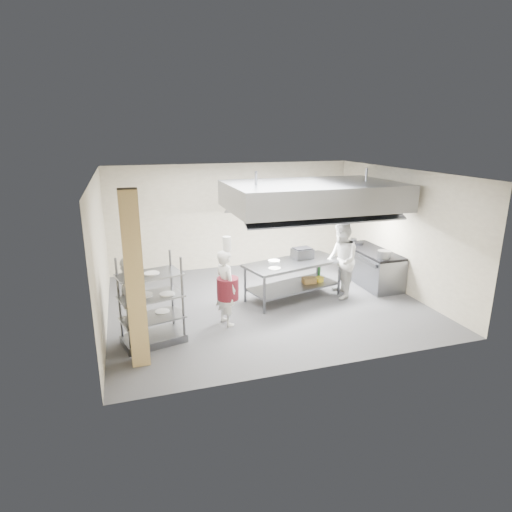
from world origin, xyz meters
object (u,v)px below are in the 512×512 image
object	(u,v)px
chef_head	(226,288)
island	(293,280)
pass_rack	(151,301)
chef_line	(341,260)
chef_plating	(130,299)
stockpot	(383,255)
griddle	(302,253)
cooking_range	(370,267)

from	to	relation	value
chef_head	island	bearing A→B (deg)	-80.24
pass_rack	chef_line	bearing A→B (deg)	-0.92
chef_plating	stockpot	size ratio (longest dim) A/B	5.77
stockpot	chef_plating	bearing A→B (deg)	-173.38
pass_rack	chef_head	xyz separation A→B (m)	(1.51, 0.39, -0.04)
island	pass_rack	xyz separation A→B (m)	(-3.36, -1.31, 0.38)
chef_line	island	bearing A→B (deg)	-88.02
island	griddle	world-z (taller)	griddle
pass_rack	chef_head	world-z (taller)	pass_rack
island	stockpot	xyz separation A→B (m)	(2.18, -0.36, 0.54)
pass_rack	cooking_range	size ratio (longest dim) A/B	0.84
island	chef_line	size ratio (longest dim) A/B	1.28
pass_rack	cooking_range	distance (m)	5.98
chef_line	chef_plating	size ratio (longest dim) A/B	1.11
chef_head	chef_line	world-z (taller)	chef_line
pass_rack	chef_plating	distance (m)	0.45
island	chef_plating	xyz separation A→B (m)	(-3.73, -1.05, 0.37)
cooking_range	griddle	xyz separation A→B (m)	(-2.03, -0.18, 0.60)
cooking_range	stockpot	bearing A→B (deg)	-102.51
cooking_range	chef_head	size ratio (longest dim) A/B	1.25
griddle	stockpot	size ratio (longest dim) A/B	1.63
chef_plating	griddle	bearing A→B (deg)	93.74
stockpot	chef_line	bearing A→B (deg)	173.81
pass_rack	cooking_range	bearing A→B (deg)	2.49
island	chef_plating	bearing A→B (deg)	-179.23
chef_head	stockpot	distance (m)	4.08
island	chef_line	world-z (taller)	chef_line
chef_head	cooking_range	bearing A→B (deg)	-88.99
island	pass_rack	bearing A→B (deg)	-173.65
chef_head	chef_plating	distance (m)	1.88
pass_rack	chef_head	distance (m)	1.56
chef_head	griddle	distance (m)	2.47
chef_head	chef_plating	world-z (taller)	chef_plating
island	stockpot	size ratio (longest dim) A/B	8.17
chef_plating	cooking_range	bearing A→B (deg)	89.65
island	chef_head	bearing A→B (deg)	-168.62
cooking_range	stockpot	world-z (taller)	stockpot
chef_head	chef_plating	size ratio (longest dim) A/B	0.97
island	cooking_range	size ratio (longest dim) A/B	1.17
pass_rack	cooking_range	world-z (taller)	pass_rack
pass_rack	chef_line	xyz separation A→B (m)	(4.47, 1.06, 0.08)
chef_line	chef_plating	distance (m)	4.90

